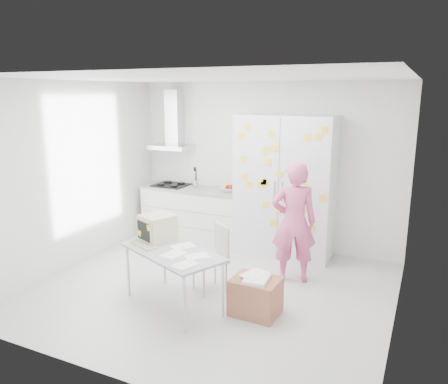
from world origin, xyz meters
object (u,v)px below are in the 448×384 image
at_px(person, 294,222).
at_px(cardboard_box, 255,296).
at_px(chair, 214,254).
at_px(desk, 162,238).

xyz_separation_m(person, cardboard_box, (-0.11, -1.10, -0.60)).
bearing_deg(cardboard_box, person, 84.12).
relative_size(chair, cardboard_box, 1.56).
xyz_separation_m(desk, cardboard_box, (1.19, 0.10, -0.57)).
distance_m(desk, chair, 0.74).
distance_m(person, desk, 1.77).
relative_size(desk, cardboard_box, 2.61).
distance_m(person, chair, 1.15).
bearing_deg(chair, cardboard_box, 9.24).
bearing_deg(person, cardboard_box, 61.93).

